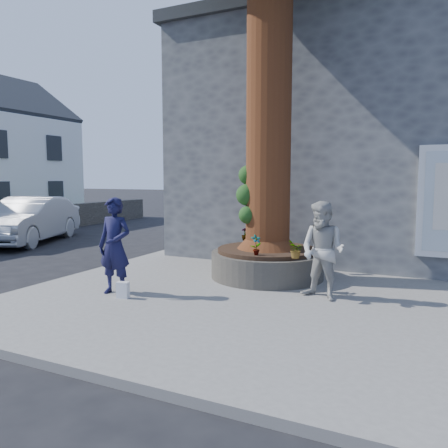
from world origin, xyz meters
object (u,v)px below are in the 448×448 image
at_px(man, 115,246).
at_px(woman, 323,251).
at_px(car_silver, 29,220).
at_px(planter, 267,263).

bearing_deg(man, woman, 15.92).
bearing_deg(car_silver, planter, -33.54).
relative_size(planter, man, 1.35).
distance_m(planter, man, 3.15).
xyz_separation_m(planter, car_silver, (-9.04, 1.86, 0.35)).
bearing_deg(planter, woman, -39.58).
bearing_deg(planter, man, -129.76).
bearing_deg(woman, car_silver, -177.56).
height_order(man, woman, man).
relative_size(woman, car_silver, 0.36).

